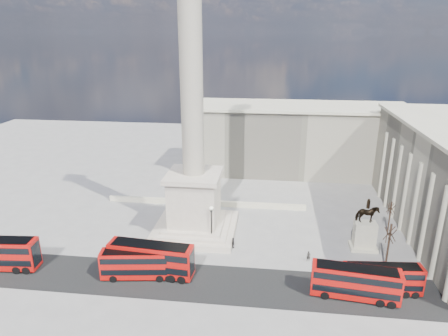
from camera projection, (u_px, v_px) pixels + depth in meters
name	position (u px, v px, depth m)	size (l,w,h in m)	color
ground	(190.00, 245.00, 65.52)	(180.00, 180.00, 0.00)	gray
asphalt_road	(210.00, 283.00, 55.56)	(120.00, 9.00, 0.01)	black
nelsons_column	(193.00, 161.00, 66.06)	(14.00, 14.00, 49.85)	beige
balustrade_wall	(205.00, 203.00, 80.38)	(40.00, 0.60, 1.10)	beige
building_northeast	(301.00, 139.00, 98.17)	(51.00, 17.00, 16.60)	#BCB59A
red_bus_a	(140.00, 264.00, 56.14)	(10.84, 3.78, 4.30)	#B40C09
red_bus_b	(152.00, 259.00, 56.73)	(12.35, 3.80, 4.93)	#B40C09
red_bus_c	(356.00, 282.00, 51.75)	(11.42, 3.82, 4.54)	#B40C09
red_bus_d	(383.00, 279.00, 52.87)	(10.34, 3.13, 4.13)	#B40C09
victorian_lamp	(211.00, 223.00, 64.43)	(0.58, 0.58, 6.79)	black
equestrian_statue	(365.00, 232.00, 63.53)	(4.21, 3.16, 8.71)	beige
bare_tree_near	(390.00, 232.00, 56.75)	(1.79, 1.79, 7.83)	#332319
bare_tree_mid	(391.00, 207.00, 68.15)	(1.60, 1.60, 6.07)	#332319
pedestrian_walking	(308.00, 256.00, 60.69)	(0.60, 0.39, 1.65)	black
pedestrian_standing	(378.00, 275.00, 55.94)	(0.84, 0.65, 1.72)	black
pedestrian_crossing	(233.00, 243.00, 64.36)	(1.07, 0.45, 1.83)	black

